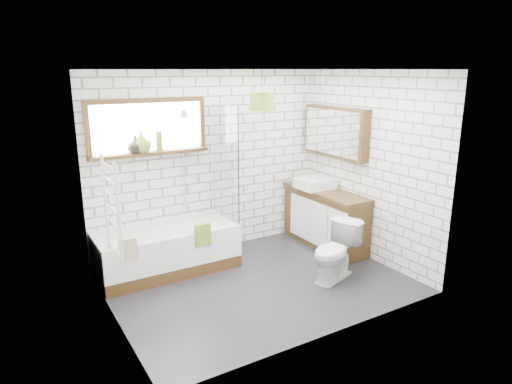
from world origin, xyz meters
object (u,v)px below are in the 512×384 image
vanity (325,218)px  basin (315,183)px  toilet (335,252)px  pendant (262,101)px  bathtub (167,249)px

vanity → basin: size_ratio=2.98×
toilet → pendant: bearing=175.3°
vanity → toilet: (-0.60, -0.94, -0.06)m
basin → pendant: bearing=175.1°
bathtub → pendant: bearing=-3.9°
vanity → toilet: vanity is taller
bathtub → pendant: pendant is taller
vanity → toilet: bearing=-122.9°
bathtub → vanity: vanity is taller
bathtub → vanity: size_ratio=1.20×
vanity → basin: 0.52m
bathtub → toilet: toilet is taller
pendant → bathtub: bearing=176.1°
toilet → vanity: bearing=127.3°
basin → pendant: (-0.87, 0.07, 1.20)m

